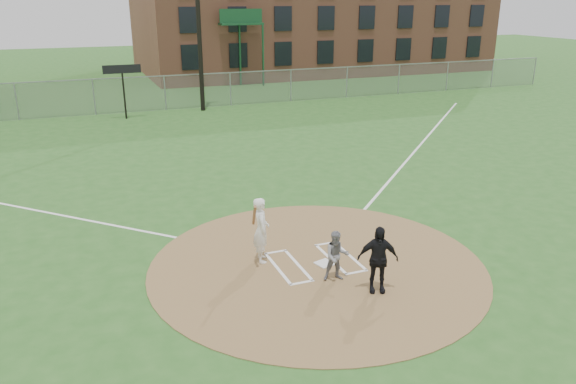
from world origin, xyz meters
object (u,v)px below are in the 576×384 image
object	(u,v)px
catcher	(337,256)
umpire	(378,259)
batter_at_plate	(261,230)
home_plate	(325,263)

from	to	relation	value
catcher	umpire	bearing A→B (deg)	-39.14
catcher	batter_at_plate	size ratio (longest dim) A/B	0.69
home_plate	catcher	xyz separation A→B (m)	(-0.09, -0.84, 0.60)
umpire	batter_at_plate	distance (m)	3.11
home_plate	umpire	xyz separation A→B (m)	(0.53, -1.65, 0.78)
catcher	batter_at_plate	world-z (taller)	batter_at_plate
catcher	umpire	size ratio (longest dim) A/B	0.78
catcher	umpire	world-z (taller)	umpire
home_plate	umpire	distance (m)	1.90
batter_at_plate	catcher	bearing A→B (deg)	-50.63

